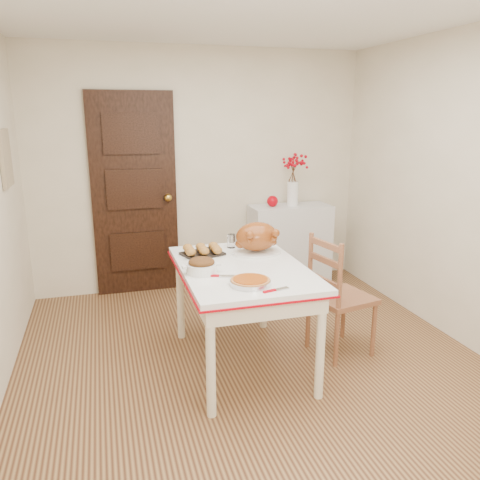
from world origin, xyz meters
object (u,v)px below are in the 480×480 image
object	(u,v)px
chair_oak	(342,295)
kitchen_table	(242,316)
turkey_platter	(257,238)
sideboard	(290,244)
pumpkin_pie	(250,281)

from	to	relation	value
chair_oak	kitchen_table	bearing A→B (deg)	77.26
chair_oak	turkey_platter	bearing A→B (deg)	53.15
kitchen_table	turkey_platter	bearing A→B (deg)	53.45
sideboard	kitchen_table	bearing A→B (deg)	-122.41
kitchen_table	turkey_platter	world-z (taller)	turkey_platter
sideboard	chair_oak	bearing A→B (deg)	-97.65
sideboard	chair_oak	size ratio (longest dim) A/B	0.91
turkey_platter	pumpkin_pie	size ratio (longest dim) A/B	1.47
sideboard	turkey_platter	xyz separation A→B (m)	(-0.83, -1.35, 0.47)
sideboard	turkey_platter	size ratio (longest dim) A/B	2.25
turkey_platter	pumpkin_pie	bearing A→B (deg)	-98.56
chair_oak	turkey_platter	xyz separation A→B (m)	(-0.61, 0.29, 0.43)
sideboard	pumpkin_pie	distance (m)	2.31
turkey_platter	pumpkin_pie	xyz separation A→B (m)	(-0.26, -0.66, -0.10)
sideboard	pumpkin_pie	bearing A→B (deg)	-118.37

